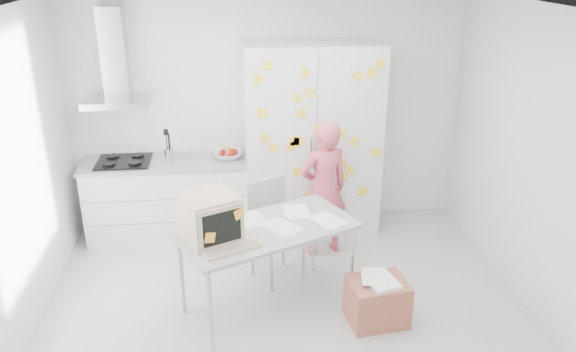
{
  "coord_description": "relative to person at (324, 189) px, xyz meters",
  "views": [
    {
      "loc": [
        -0.48,
        -4.27,
        3.14
      ],
      "look_at": [
        0.07,
        0.72,
        1.08
      ],
      "focal_mm": 35.0,
      "sensor_mm": 36.0,
      "label": 1
    }
  ],
  "objects": [
    {
      "name": "floor",
      "position": [
        -0.5,
        -1.1,
        -0.76
      ],
      "size": [
        4.5,
        4.0,
        0.02
      ],
      "primitive_type": "cube",
      "color": "silver",
      "rests_on": "ground"
    },
    {
      "name": "walls",
      "position": [
        -0.5,
        -0.38,
        0.6
      ],
      "size": [
        4.52,
        4.01,
        2.7
      ],
      "color": "white",
      "rests_on": "ground"
    },
    {
      "name": "ceiling",
      "position": [
        -0.5,
        -1.1,
        1.95
      ],
      "size": [
        4.5,
        4.0,
        0.02
      ],
      "primitive_type": "cube",
      "color": "white",
      "rests_on": "walls"
    },
    {
      "name": "counter_run",
      "position": [
        -1.69,
        0.6,
        -0.28
      ],
      "size": [
        1.84,
        0.63,
        1.28
      ],
      "color": "white",
      "rests_on": "ground"
    },
    {
      "name": "range_hood",
      "position": [
        -2.15,
        0.74,
        1.21
      ],
      "size": [
        0.7,
        0.48,
        1.01
      ],
      "color": "silver",
      "rests_on": "walls"
    },
    {
      "name": "tall_cabinet",
      "position": [
        -0.05,
        0.57,
        0.35
      ],
      "size": [
        1.5,
        0.68,
        2.2
      ],
      "color": "silver",
      "rests_on": "ground"
    },
    {
      "name": "person",
      "position": [
        0.0,
        0.0,
        0.0
      ],
      "size": [
        0.62,
        0.49,
        1.5
      ],
      "primitive_type": "imported",
      "rotation": [
        0.0,
        0.0,
        3.42
      ],
      "color": "#D05163",
      "rests_on": "ground"
    },
    {
      "name": "desk",
      "position": [
        -0.98,
        -1.06,
        0.19
      ],
      "size": [
        1.73,
        1.35,
        1.24
      ],
      "rotation": [
        0.0,
        0.0,
        0.43
      ],
      "color": "#9EA5A8",
      "rests_on": "ground"
    },
    {
      "name": "chair",
      "position": [
        -0.58,
        -0.4,
        -0.17
      ],
      "size": [
        0.62,
        0.62,
        1.02
      ],
      "rotation": [
        0.0,
        0.0,
        0.47
      ],
      "color": "#A7A8A6",
      "rests_on": "ground"
    },
    {
      "name": "cardboard_box",
      "position": [
        0.28,
        -1.28,
        -0.54
      ],
      "size": [
        0.55,
        0.46,
        0.44
      ],
      "rotation": [
        0.0,
        0.0,
        0.12
      ],
      "color": "#A96149",
      "rests_on": "ground"
    }
  ]
}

